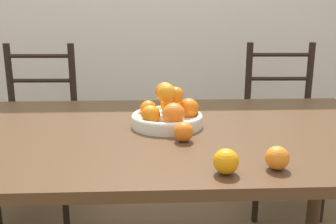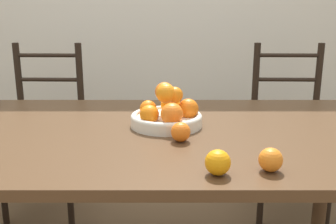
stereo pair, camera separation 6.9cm
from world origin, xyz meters
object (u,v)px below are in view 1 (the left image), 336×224
orange_loose_2 (226,161)px  fruit_bowl (168,113)px  orange_loose_0 (277,158)px  chair_left (38,134)px  chair_right (282,131)px  orange_loose_1 (184,132)px

orange_loose_2 → fruit_bowl: bearing=106.7°
orange_loose_0 → chair_left: chair_left is taller
orange_loose_2 → chair_right: (0.59, 1.24, -0.31)m
orange_loose_1 → orange_loose_0: bearing=-46.4°
fruit_bowl → orange_loose_1: 0.19m
fruit_bowl → orange_loose_2: 0.49m
orange_loose_1 → chair_right: chair_right is taller
fruit_bowl → orange_loose_0: size_ratio=4.08×
orange_loose_0 → chair_left: (-1.02, 1.21, -0.31)m
orange_loose_1 → orange_loose_2: size_ratio=0.95×
orange_loose_0 → chair_right: 1.33m
orange_loose_1 → chair_right: (0.68, 0.96, -0.31)m
orange_loose_1 → fruit_bowl: bearing=104.2°
orange_loose_0 → fruit_bowl: bearing=123.4°
orange_loose_2 → chair_right: bearing=64.6°
orange_loose_2 → chair_left: bearing=125.2°
fruit_bowl → orange_loose_0: bearing=-56.6°
orange_loose_0 → chair_right: chair_right is taller
fruit_bowl → chair_left: size_ratio=0.28×
fruit_bowl → chair_right: size_ratio=0.28×
fruit_bowl → orange_loose_1: size_ratio=4.09×
orange_loose_1 → chair_right: bearing=54.5°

